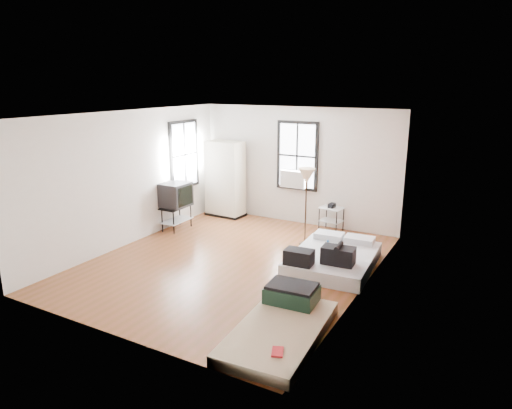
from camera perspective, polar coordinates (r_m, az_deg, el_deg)
The scene contains 8 objects.
ground at distance 8.83m, azimuth -2.93°, elevation -7.23°, with size 6.00×6.00×0.00m, color brown.
room_shell at distance 8.52m, azimuth -0.47°, elevation 4.17°, with size 5.02×6.02×2.80m.
mattress_main at distance 8.69m, azimuth 9.57°, elevation -6.60°, with size 1.57×2.05×0.63m.
mattress_bare at distance 6.54m, azimuth 3.34°, elevation -14.43°, with size 1.20×2.10×0.44m.
wardrobe at distance 11.65m, azimuth -3.87°, elevation 3.19°, with size 1.00×0.60×1.92m.
side_table at distance 10.61m, azimuth 9.42°, elevation -0.98°, with size 0.56×0.47×0.67m.
floor_lamp at distance 9.42m, azimuth 6.34°, elevation 3.09°, with size 0.35×0.35×1.64m.
tv_stand at distance 10.68m, azimuth -9.98°, elevation 1.03°, with size 0.57×0.80×1.11m.
Camera 1 is at (4.33, -6.93, 3.35)m, focal length 32.00 mm.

